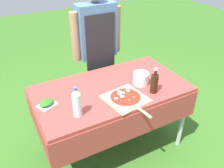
# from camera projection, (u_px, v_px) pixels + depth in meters

# --- Properties ---
(ground_plane) EXTENTS (12.00, 12.00, 0.00)m
(ground_plane) POSITION_uv_depth(u_px,v_px,m) (111.00, 145.00, 2.73)
(ground_plane) COLOR #386B23
(prep_table) EXTENTS (1.50, 0.84, 0.78)m
(prep_table) POSITION_uv_depth(u_px,v_px,m) (111.00, 95.00, 2.36)
(prep_table) COLOR #A83D38
(prep_table) RESTS_ON ground
(person_cook) EXTENTS (0.62, 0.20, 1.64)m
(person_cook) POSITION_uv_depth(u_px,v_px,m) (97.00, 44.00, 2.77)
(person_cook) COLOR #70604C
(person_cook) RESTS_ON ground
(pizza_on_peel) EXTENTS (0.39, 0.53, 0.05)m
(pizza_on_peel) POSITION_uv_depth(u_px,v_px,m) (126.00, 98.00, 2.14)
(pizza_on_peel) COLOR #D1B27F
(pizza_on_peel) RESTS_ON prep_table
(oil_bottle) EXTENTS (0.07, 0.07, 0.25)m
(oil_bottle) POSITION_uv_depth(u_px,v_px,m) (154.00, 83.00, 2.19)
(oil_bottle) COLOR black
(oil_bottle) RESTS_ON prep_table
(water_bottle) EXTENTS (0.07, 0.07, 0.27)m
(water_bottle) POSITION_uv_depth(u_px,v_px,m) (77.00, 103.00, 1.89)
(water_bottle) COLOR silver
(water_bottle) RESTS_ON prep_table
(herb_container) EXTENTS (0.19, 0.17, 0.05)m
(herb_container) POSITION_uv_depth(u_px,v_px,m) (47.00, 103.00, 2.06)
(herb_container) COLOR silver
(herb_container) RESTS_ON prep_table
(mixing_tub) EXTENTS (0.16, 0.16, 0.12)m
(mixing_tub) POSITION_uv_depth(u_px,v_px,m) (141.00, 78.00, 2.34)
(mixing_tub) COLOR silver
(mixing_tub) RESTS_ON prep_table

